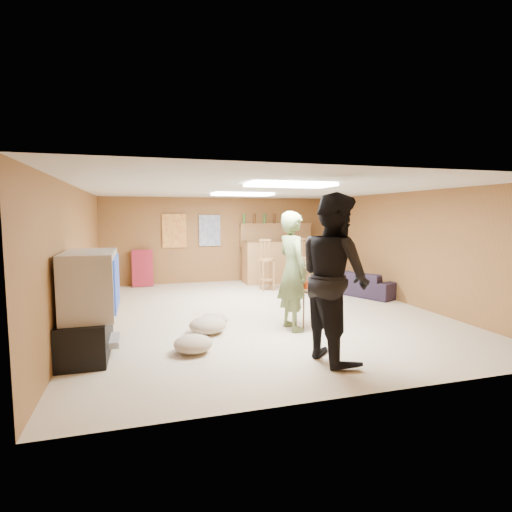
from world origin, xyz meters
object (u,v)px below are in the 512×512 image
object	(u,v)px
tv_body	(90,283)
bar_counter	(282,261)
sofa	(358,282)
tray_table	(312,308)
person_black	(334,277)
person_olive	(293,271)

from	to	relation	value
tv_body	bar_counter	bearing A→B (deg)	47.00
sofa	tray_table	bearing A→B (deg)	110.94
person_black	sofa	xyz separation A→B (m)	(2.38, 3.46, -0.74)
tv_body	bar_counter	world-z (taller)	tv_body
sofa	tray_table	size ratio (longest dim) A/B	2.96
sofa	tray_table	xyz separation A→B (m)	(-2.06, -2.11, 0.04)
bar_counter	person_olive	world-z (taller)	person_olive
person_black	sofa	bearing A→B (deg)	-40.37
tv_body	tray_table	world-z (taller)	tv_body
bar_counter	person_olive	distance (m)	4.35
bar_counter	tv_body	bearing A→B (deg)	-133.00
person_olive	tray_table	world-z (taller)	person_olive
tv_body	bar_counter	xyz separation A→B (m)	(4.15, 4.45, -0.35)
bar_counter	person_black	bearing A→B (deg)	-103.49
person_olive	tray_table	bearing A→B (deg)	-92.62
tv_body	bar_counter	distance (m)	6.09
tv_body	person_black	world-z (taller)	person_black
person_olive	sofa	bearing A→B (deg)	-54.68
tv_body	sofa	xyz separation A→B (m)	(5.22, 2.45, -0.64)
tray_table	tv_body	bearing A→B (deg)	-173.89
tv_body	tray_table	size ratio (longest dim) A/B	1.80
person_olive	tray_table	distance (m)	0.69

